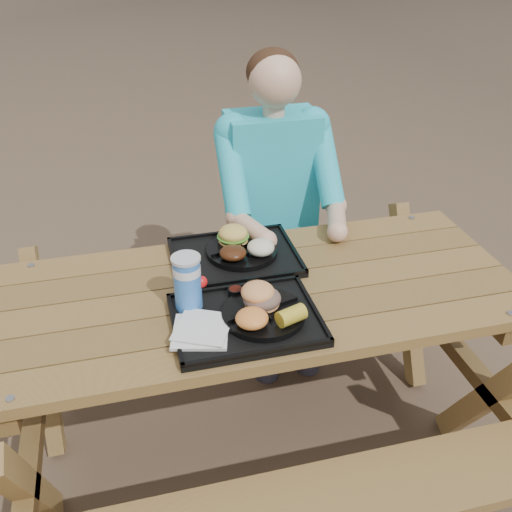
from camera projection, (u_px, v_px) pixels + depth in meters
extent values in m
plane|color=#999999|center=(256.00, 440.00, 2.32)|extent=(60.00, 60.00, 0.00)
cube|color=black|center=(246.00, 320.00, 1.76)|extent=(0.45, 0.35, 0.02)
cube|color=black|center=(235.00, 258.00, 2.08)|extent=(0.45, 0.35, 0.02)
cylinder|color=black|center=(263.00, 314.00, 1.76)|extent=(0.26, 0.26, 0.02)
cylinder|color=black|center=(242.00, 251.00, 2.08)|extent=(0.26, 0.26, 0.02)
cube|color=silver|center=(200.00, 331.00, 1.69)|extent=(0.20, 0.20, 0.02)
cylinder|color=blue|center=(188.00, 284.00, 1.76)|extent=(0.09, 0.09, 0.17)
cylinder|color=black|center=(235.00, 292.00, 1.85)|extent=(0.05, 0.05, 0.03)
cylinder|color=yellow|center=(255.00, 287.00, 1.88)|extent=(0.05, 0.05, 0.03)
ellipsoid|color=#F1953F|center=(252.00, 318.00, 1.68)|extent=(0.10, 0.10, 0.05)
cube|color=black|center=(188.00, 261.00, 2.04)|extent=(0.03, 0.14, 0.01)
ellipsoid|color=#411F0D|center=(233.00, 253.00, 2.01)|extent=(0.10, 0.10, 0.04)
ellipsoid|color=#EBE6C7|center=(261.00, 247.00, 2.03)|extent=(0.10, 0.10, 0.05)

